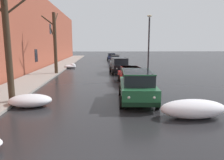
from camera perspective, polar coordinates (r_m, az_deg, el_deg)
name	(u,v)px	position (r m, az deg, el deg)	size (l,w,h in m)	color
left_sidewalk_slab	(40,76)	(23.12, -19.20, 1.09)	(3.22, 80.00, 0.15)	gray
brick_townhouse_facade	(16,27)	(23.63, -24.96, 13.23)	(0.63, 80.00, 10.28)	#9E4C38
snow_bank_mid_block_left	(71,66)	(30.28, -11.28, 3.74)	(1.68, 1.20, 0.69)	white
snow_bank_near_corner_right	(195,109)	(10.32, 21.89, -7.35)	(3.03, 1.31, 0.86)	white
snow_bank_along_right_kerb	(31,101)	(12.12, -21.50, -5.30)	(2.30, 1.42, 0.67)	white
bare_tree_second_along_sidewalk	(8,41)	(12.67, -26.89, 9.52)	(3.05, 2.21, 6.67)	#382B1E
bare_tree_mid_block	(55,42)	(24.11, -15.51, 9.99)	(1.51, 3.20, 6.98)	#423323
suv_green_approaching_near_lane	(137,85)	(12.22, 6.90, -1.39)	(2.36, 4.68, 1.82)	#1E5633
sedan_red_parked_kerbside_close	(131,75)	(17.83, 5.40, 1.38)	(2.17, 4.51, 1.42)	red
suv_black_parked_kerbside_mid	(119,65)	(24.34, 2.04, 4.20)	(2.24, 4.66, 1.82)	black
sedan_grey_parked_far_down_block	(116,62)	(31.99, 1.04, 5.10)	(2.07, 4.02, 1.42)	slate
sedan_white_queued_behind_truck	(115,58)	(39.69, 0.88, 6.00)	(1.94, 4.01, 1.42)	silver
sedan_darkblue_at_far_intersection	(112,57)	(45.25, -0.13, 6.46)	(1.95, 4.27, 1.42)	navy
street_lamp_post	(149,44)	(19.82, 10.11, 9.70)	(0.44, 0.24, 6.03)	#28282D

